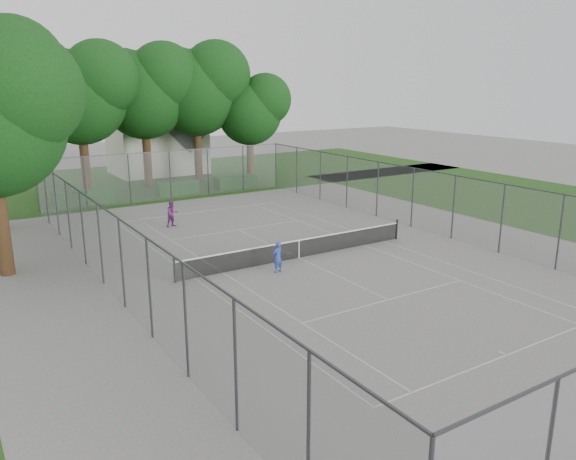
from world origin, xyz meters
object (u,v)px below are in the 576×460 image
tennis_net (299,248)px  house (156,130)px  girl_player (278,257)px  woman_player (172,214)px

tennis_net → house: (3.41, 29.09, 3.50)m
tennis_net → girl_player: size_ratio=8.97×
house → woman_player: 21.18m
tennis_net → woman_player: 9.60m
tennis_net → girl_player: girl_player is taller
girl_player → woman_player: size_ratio=0.91×
woman_player → house: bearing=59.2°
tennis_net → girl_player: 2.30m
tennis_net → woman_player: (-2.93, 9.14, 0.28)m
woman_player → tennis_net: bearing=-85.4°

